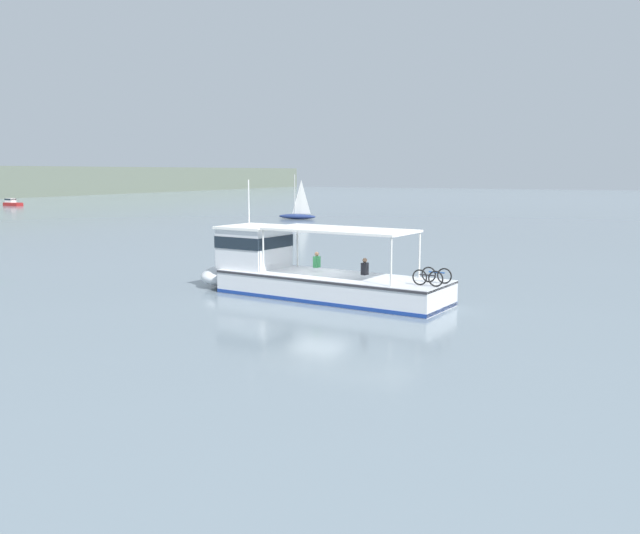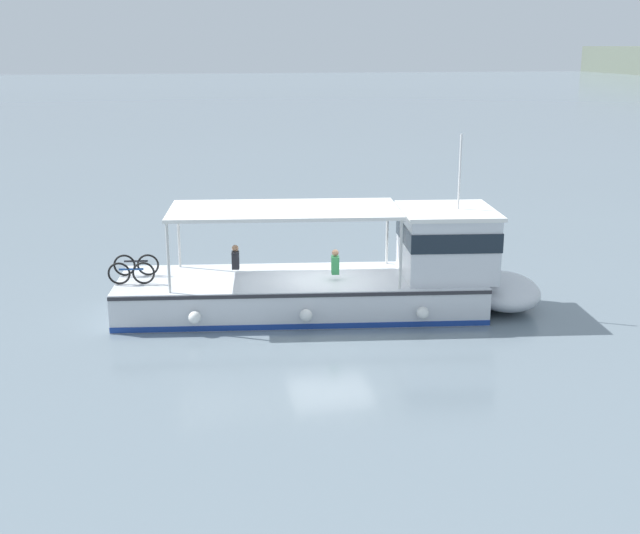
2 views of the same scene
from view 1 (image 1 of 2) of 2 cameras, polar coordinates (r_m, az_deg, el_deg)
The scene contains 4 objects.
ground_plane at distance 31.12m, azimuth -0.08°, elevation -2.43°, with size 400.00×400.00×0.00m, color slate.
ferry_main at distance 31.05m, azimuth -1.57°, elevation -0.56°, with size 4.54×13.02×5.32m.
sailboat_off_stern at distance 81.48m, azimuth -1.93°, elevation 4.49°, with size 1.91×4.92×5.40m.
motorboat_outer_anchorage at distance 124.07m, azimuth -24.77°, elevation 5.01°, with size 1.51×3.67×1.26m.
Camera 1 is at (-27.33, -13.76, 5.70)m, focal length 37.54 mm.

